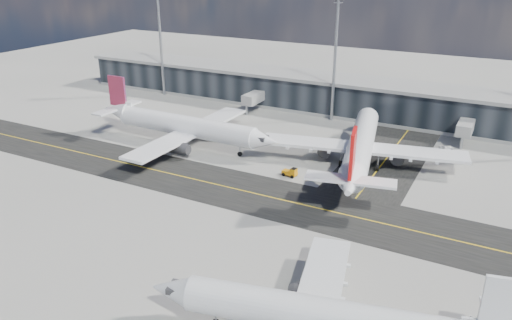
% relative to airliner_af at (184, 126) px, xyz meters
% --- Properties ---
extents(ground, '(300.00, 300.00, 0.00)m').
position_rel_airliner_af_xyz_m(ground, '(21.18, -17.49, -4.17)').
color(ground, gray).
rests_on(ground, ground).
extents(taxiway_lanes, '(180.00, 63.00, 0.03)m').
position_rel_airliner_af_xyz_m(taxiway_lanes, '(25.09, -6.75, -4.16)').
color(taxiway_lanes, black).
rests_on(taxiway_lanes, ground).
extents(terminal_concourse, '(152.00, 19.80, 8.80)m').
position_rel_airliner_af_xyz_m(terminal_concourse, '(21.22, 37.44, -0.08)').
color(terminal_concourse, black).
rests_on(terminal_concourse, ground).
extents(floodlight_masts, '(102.50, 0.70, 28.90)m').
position_rel_airliner_af_xyz_m(floodlight_masts, '(21.18, 30.51, 11.43)').
color(floodlight_masts, gray).
rests_on(floodlight_masts, ground).
extents(airliner_af, '(42.51, 36.16, 12.63)m').
position_rel_airliner_af_xyz_m(airliner_af, '(0.00, 0.00, 0.00)').
color(airliner_af, white).
rests_on(airliner_af, ground).
extents(airliner_redtail, '(38.29, 44.61, 13.29)m').
position_rel_airliner_af_xyz_m(airliner_redtail, '(35.79, 5.22, 0.22)').
color(airliner_redtail, white).
rests_on(airliner_redtail, ground).
extents(airliner_near, '(37.00, 31.78, 11.04)m').
position_rel_airliner_af_xyz_m(airliner_near, '(46.66, -41.03, -0.53)').
color(airliner_near, silver).
rests_on(airliner_near, ground).
extents(baggage_tug, '(2.85, 1.70, 1.69)m').
position_rel_airliner_af_xyz_m(baggage_tug, '(26.27, -4.42, -3.32)').
color(baggage_tug, orange).
rests_on(baggage_tug, ground).
extents(service_van, '(4.45, 6.08, 1.53)m').
position_rel_airliner_af_xyz_m(service_van, '(49.41, 19.47, -3.41)').
color(service_van, white).
rests_on(service_van, ground).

